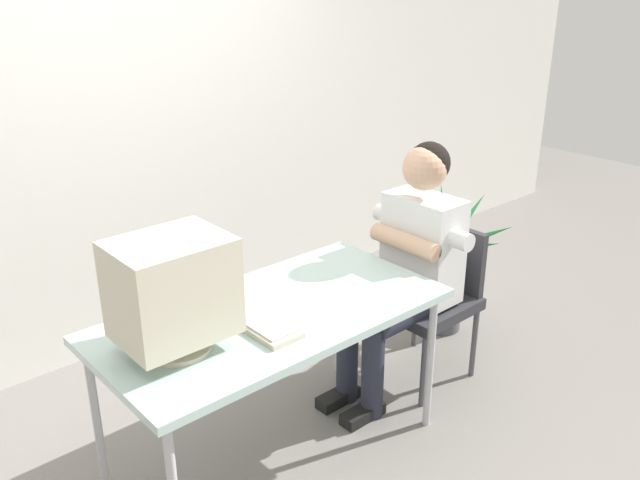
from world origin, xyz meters
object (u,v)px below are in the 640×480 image
Objects in this scene: desk at (272,321)px; keyboard at (254,319)px; crt_monitor at (173,289)px; person_seated at (409,259)px; office_chair at (430,291)px; potted_plant at (446,265)px.

desk is 0.13m from keyboard.
crt_monitor reaches higher than desk.
crt_monitor is 1.33m from person_seated.
potted_plant reaches higher than office_chair.
crt_monitor is 0.95× the size of keyboard.
desk is 1.07m from office_chair.
crt_monitor is 0.41m from keyboard.
desk is at bearing 12.85° from keyboard.
desk is 0.53m from crt_monitor.
person_seated reaches higher than desk.
keyboard is 0.36× the size of person_seated.
person_seated is at bearing -159.11° from potted_plant.
desk is 1.14× the size of person_seated.
crt_monitor reaches higher than office_chair.
desk is 3.35× the size of crt_monitor.
potted_plant is (1.59, 0.27, -0.33)m from keyboard.
person_seated is at bearing -180.00° from office_chair.
person_seated is (-0.19, -0.00, 0.24)m from office_chair.
office_chair is 0.63× the size of person_seated.
crt_monitor reaches higher than potted_plant.
person_seated reaches higher than potted_plant.
person_seated reaches higher than office_chair.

